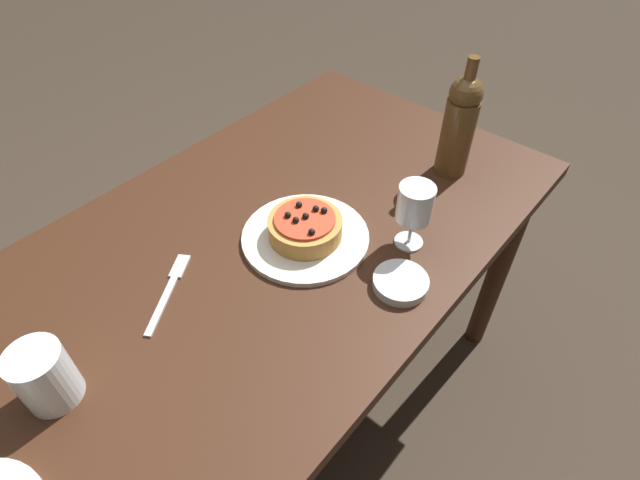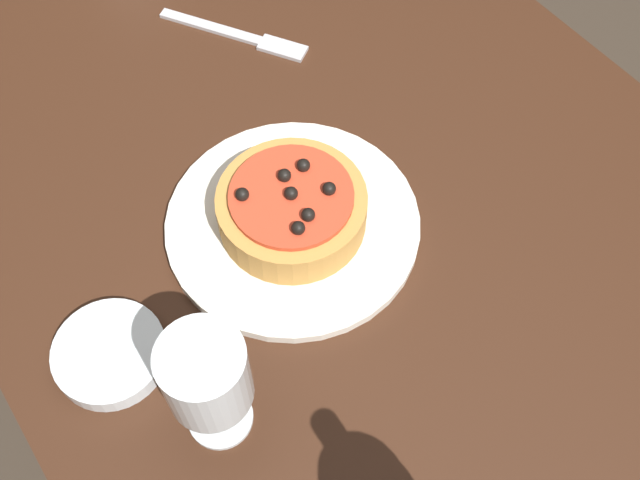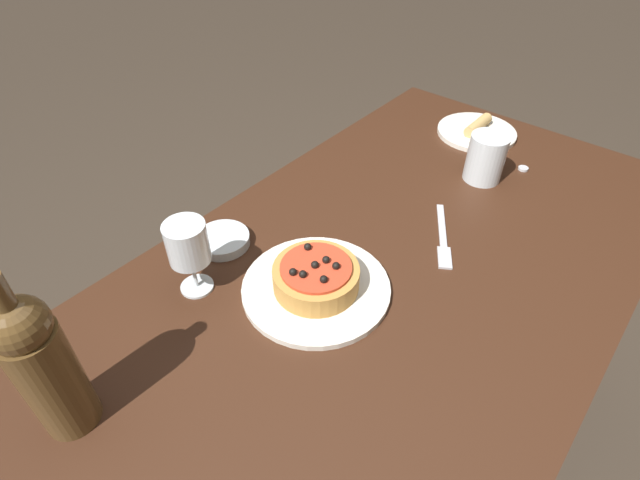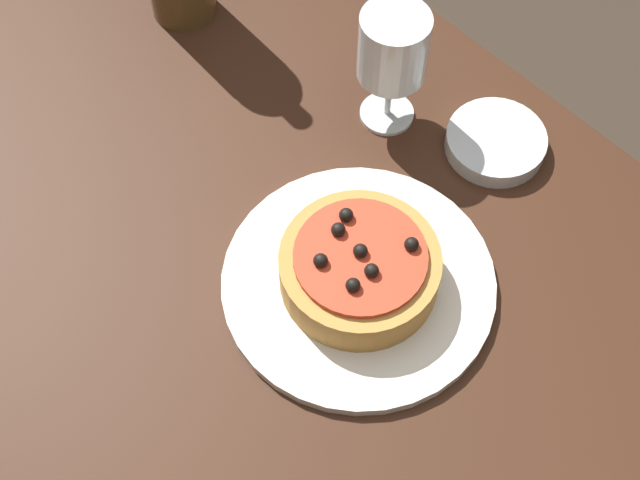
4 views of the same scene
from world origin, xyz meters
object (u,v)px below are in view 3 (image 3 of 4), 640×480
object	(u,v)px
wine_glass	(188,245)
bottle_cap	(523,169)
wine_bottle	(42,364)
side_plate	(477,131)
side_bowl	(223,240)
dining_table	(378,305)
pizza	(316,276)
water_cup	(485,158)
fork	(443,239)
dinner_plate	(316,288)

from	to	relation	value
wine_glass	bottle_cap	xyz separation A→B (m)	(-0.76, 0.30, -0.10)
wine_bottle	side_plate	size ratio (longest dim) A/B	1.40
side_bowl	bottle_cap	bearing A→B (deg)	151.34
dining_table	pizza	bearing A→B (deg)	-30.51
water_cup	side_bowl	size ratio (longest dim) A/B	1.03
fork	side_plate	world-z (taller)	side_plate
side_plate	water_cup	bearing A→B (deg)	28.88
fork	wine_glass	bearing A→B (deg)	-67.23
side_plate	fork	bearing A→B (deg)	18.34
wine_glass	pizza	bearing A→B (deg)	127.76
dining_table	water_cup	world-z (taller)	water_cup
dining_table	bottle_cap	size ratio (longest dim) A/B	62.34
dinner_plate	side_plate	xyz separation A→B (m)	(-0.71, -0.04, 0.00)
bottle_cap	side_plate	bearing A→B (deg)	-117.30
wine_glass	side_bowl	distance (m)	0.16
dining_table	wine_bottle	world-z (taller)	wine_bottle
fork	side_bowl	bearing A→B (deg)	-81.24
dining_table	fork	bearing A→B (deg)	165.15
fork	bottle_cap	world-z (taller)	bottle_cap
fork	side_plate	bearing A→B (deg)	165.86
pizza	bottle_cap	bearing A→B (deg)	168.41
wine_glass	dinner_plate	bearing A→B (deg)	127.78
wine_glass	wine_bottle	xyz separation A→B (m)	(0.28, 0.06, 0.03)
dinner_plate	bottle_cap	bearing A→B (deg)	168.41
pizza	side_plate	bearing A→B (deg)	-176.94
dinner_plate	side_bowl	bearing A→B (deg)	-84.40
water_cup	bottle_cap	world-z (taller)	water_cup
side_bowl	pizza	bearing A→B (deg)	95.58
side_plate	side_bowl	bearing A→B (deg)	-14.35
dining_table	wine_bottle	size ratio (longest dim) A/B	5.18
wine_glass	side_bowl	bearing A→B (deg)	-154.23
dinner_plate	wine_glass	xyz separation A→B (m)	(0.13, -0.17, 0.10)
side_plate	pizza	bearing A→B (deg)	3.06
water_cup	side_plate	size ratio (longest dim) A/B	0.54
dining_table	fork	size ratio (longest dim) A/B	8.34
dining_table	wine_glass	bearing A→B (deg)	-44.13
water_cup	fork	world-z (taller)	water_cup
wine_bottle	pizza	bearing A→B (deg)	165.42
dinner_plate	wine_bottle	world-z (taller)	wine_bottle
dining_table	bottle_cap	world-z (taller)	bottle_cap
side_bowl	water_cup	bearing A→B (deg)	152.13
fork	bottle_cap	distance (m)	0.36
side_bowl	bottle_cap	distance (m)	0.74
pizza	wine_bottle	size ratio (longest dim) A/B	0.54
dinner_plate	side_plate	distance (m)	0.71
pizza	wine_glass	xyz separation A→B (m)	(0.13, -0.17, 0.07)
wine_glass	wine_bottle	bearing A→B (deg)	13.02
pizza	side_bowl	bearing A→B (deg)	-84.42
fork	side_plate	xyz separation A→B (m)	(-0.44, -0.15, 0.01)
wine_glass	dining_table	bearing A→B (deg)	135.87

